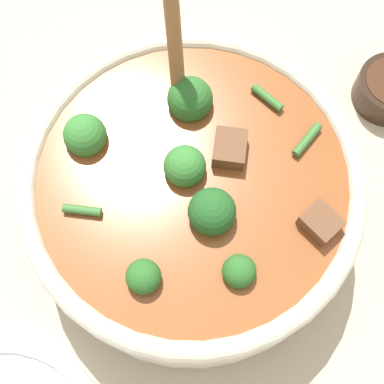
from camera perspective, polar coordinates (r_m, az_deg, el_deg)
name	(u,v)px	position (r m, az deg, el deg)	size (l,w,h in m)	color
ground_plane	(192,215)	(0.52, 0.00, -2.51)	(4.00, 4.00, 0.00)	#C6B293
stew_bowl	(192,194)	(0.46, -0.02, -0.21)	(0.28, 0.28, 0.27)	beige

